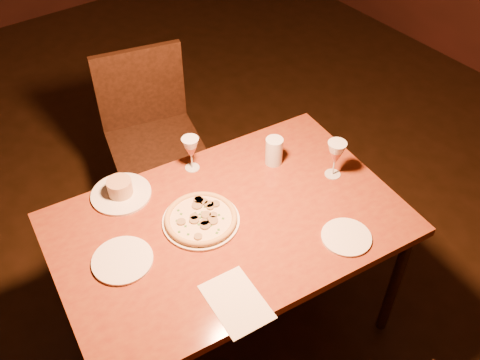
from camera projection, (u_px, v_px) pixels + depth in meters
floor at (194, 330)px, 2.51m from camera, size 7.00×7.00×0.00m
dining_table at (229, 232)px, 2.10m from camera, size 1.41×1.00×0.71m
chair_far at (152, 132)px, 2.75m from camera, size 0.55×0.55×0.94m
pizza_plate at (201, 219)px, 2.04m from camera, size 0.30×0.30×0.03m
ramekin_saucer at (120, 191)px, 2.14m from camera, size 0.24×0.24×0.08m
wine_glass_far at (191, 154)px, 2.22m from camera, size 0.07×0.07×0.16m
wine_glass_right at (335, 159)px, 2.19m from camera, size 0.08×0.08×0.17m
water_tumbler at (274, 151)px, 2.26m from camera, size 0.07×0.07×0.12m
side_plate_left at (123, 260)px, 1.91m from camera, size 0.22×0.22×0.01m
side_plate_near at (346, 237)px, 1.99m from camera, size 0.19×0.19×0.01m
menu_card at (236, 302)px, 1.79m from camera, size 0.19×0.26×0.00m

